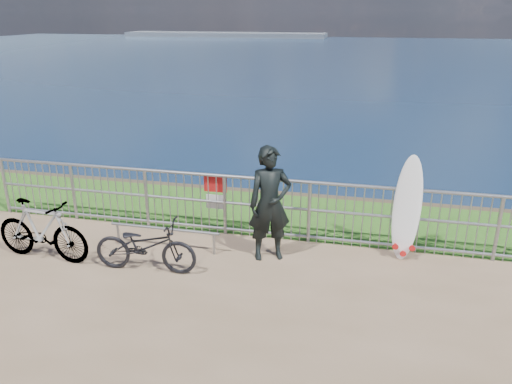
% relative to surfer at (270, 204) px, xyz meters
% --- Properties ---
extents(grass_strip, '(120.00, 120.00, 0.00)m').
position_rel_surfer_xyz_m(grass_strip, '(-0.46, 1.81, -0.92)').
color(grass_strip, '#265717').
rests_on(grass_strip, ground).
extents(seascape, '(260.00, 260.00, 5.00)m').
position_rel_surfer_xyz_m(seascape, '(-44.21, 146.59, -4.96)').
color(seascape, brown).
rests_on(seascape, ground).
extents(railing, '(10.06, 0.10, 1.13)m').
position_rel_surfer_xyz_m(railing, '(-0.45, 0.71, -0.35)').
color(railing, gray).
rests_on(railing, ground).
extents(surfer, '(0.80, 0.68, 1.87)m').
position_rel_surfer_xyz_m(surfer, '(0.00, 0.00, 0.00)').
color(surfer, black).
rests_on(surfer, ground).
extents(surfboard, '(0.52, 0.48, 1.70)m').
position_rel_surfer_xyz_m(surfboard, '(2.12, 0.54, -0.15)').
color(surfboard, white).
rests_on(surfboard, ground).
extents(bicycle_near, '(1.64, 0.66, 0.84)m').
position_rel_surfer_xyz_m(bicycle_near, '(-1.76, -0.87, -0.51)').
color(bicycle_near, black).
rests_on(bicycle_near, ground).
extents(bicycle_far, '(1.72, 0.60, 1.01)m').
position_rel_surfer_xyz_m(bicycle_far, '(-3.53, -0.89, -0.43)').
color(bicycle_far, black).
rests_on(bicycle_far, ground).
extents(bike_rack, '(1.92, 0.05, 0.40)m').
position_rel_surfer_xyz_m(bike_rack, '(-1.77, -0.12, -0.60)').
color(bike_rack, gray).
rests_on(bike_rack, ground).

